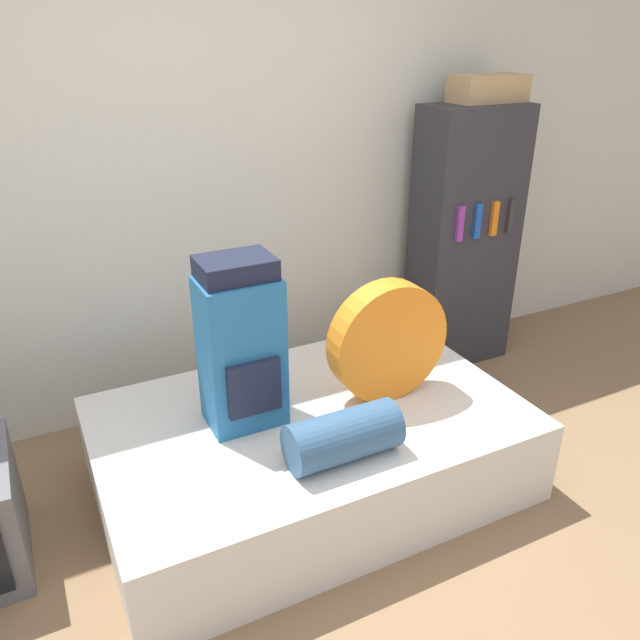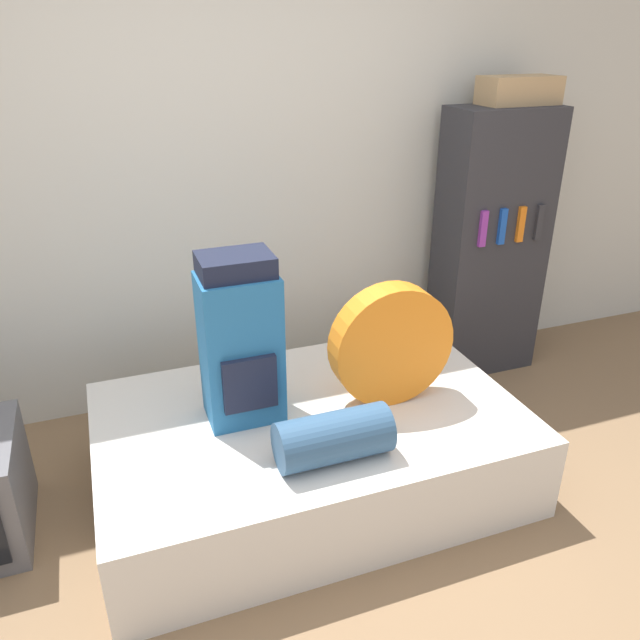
# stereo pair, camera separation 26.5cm
# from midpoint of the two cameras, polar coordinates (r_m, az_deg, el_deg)

# --- Properties ---
(ground_plane) EXTENTS (16.00, 16.00, 0.00)m
(ground_plane) POSITION_cam_midpoint_polar(r_m,az_deg,el_deg) (2.58, 0.90, -24.99)
(ground_plane) COLOR #846647
(wall_back) EXTENTS (8.00, 0.05, 2.60)m
(wall_back) POSITION_cam_midpoint_polar(r_m,az_deg,el_deg) (3.38, -13.19, 12.89)
(wall_back) COLOR silver
(wall_back) RESTS_ON ground_plane
(bed) EXTENTS (1.89, 1.21, 0.40)m
(bed) POSITION_cam_midpoint_polar(r_m,az_deg,el_deg) (2.97, -3.50, -11.69)
(bed) COLOR silver
(bed) RESTS_ON ground_plane
(backpack) EXTENTS (0.33, 0.28, 0.76)m
(backpack) POSITION_cam_midpoint_polar(r_m,az_deg,el_deg) (2.66, -10.08, -2.41)
(backpack) COLOR #23669E
(backpack) RESTS_ON bed
(tent_bag) EXTENTS (0.57, 0.13, 0.57)m
(tent_bag) POSITION_cam_midpoint_polar(r_m,az_deg,el_deg) (2.84, 3.54, -1.98)
(tent_bag) COLOR orange
(tent_bag) RESTS_ON bed
(sleeping_roll) EXTENTS (0.46, 0.21, 0.21)m
(sleeping_roll) POSITION_cam_midpoint_polar(r_m,az_deg,el_deg) (2.52, -0.91, -10.66)
(sleeping_roll) COLOR #33567A
(sleeping_roll) RESTS_ON bed
(bookshelf) EXTENTS (0.63, 0.35, 1.60)m
(bookshelf) POSITION_cam_midpoint_polar(r_m,az_deg,el_deg) (3.93, 11.16, 7.14)
(bookshelf) COLOR #2D2D33
(bookshelf) RESTS_ON ground_plane
(cardboard_box) EXTENTS (0.43, 0.21, 0.15)m
(cardboard_box) POSITION_cam_midpoint_polar(r_m,az_deg,el_deg) (3.83, 13.14, 19.92)
(cardboard_box) COLOR tan
(cardboard_box) RESTS_ON bookshelf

